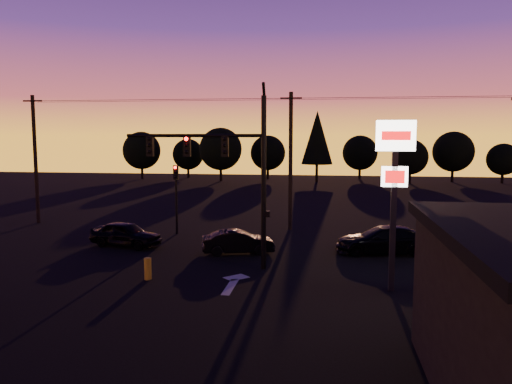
# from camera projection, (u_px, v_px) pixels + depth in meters

# --- Properties ---
(ground) EXTENTS (120.00, 120.00, 0.00)m
(ground) POSITION_uv_depth(u_px,v_px,m) (213.00, 294.00, 19.60)
(ground) COLOR black
(ground) RESTS_ON ground
(lane_arrow) EXTENTS (1.20, 3.10, 0.01)m
(lane_arrow) POSITION_uv_depth(u_px,v_px,m) (233.00, 282.00, 21.17)
(lane_arrow) COLOR beige
(lane_arrow) RESTS_ON ground
(traffic_signal_mast) EXTENTS (6.79, 0.52, 8.58)m
(traffic_signal_mast) POSITION_uv_depth(u_px,v_px,m) (229.00, 163.00, 22.99)
(traffic_signal_mast) COLOR black
(traffic_signal_mast) RESTS_ON ground
(secondary_signal) EXTENTS (0.30, 0.31, 4.35)m
(secondary_signal) POSITION_uv_depth(u_px,v_px,m) (176.00, 189.00, 31.28)
(secondary_signal) COLOR black
(secondary_signal) RESTS_ON ground
(pylon_sign) EXTENTS (1.50, 0.28, 6.80)m
(pylon_sign) POSITION_uv_depth(u_px,v_px,m) (395.00, 169.00, 19.54)
(pylon_sign) COLOR black
(pylon_sign) RESTS_ON ground
(utility_pole_0) EXTENTS (1.40, 0.26, 9.00)m
(utility_pole_0) POSITION_uv_depth(u_px,v_px,m) (35.00, 159.00, 35.10)
(utility_pole_0) COLOR black
(utility_pole_0) RESTS_ON ground
(utility_pole_1) EXTENTS (1.40, 0.26, 9.00)m
(utility_pole_1) POSITION_uv_depth(u_px,v_px,m) (291.00, 160.00, 32.58)
(utility_pole_1) COLOR black
(utility_pole_1) RESTS_ON ground
(power_wires) EXTENTS (36.00, 1.22, 0.07)m
(power_wires) POSITION_uv_depth(u_px,v_px,m) (291.00, 99.00, 32.13)
(power_wires) COLOR black
(power_wires) RESTS_ON ground
(bollard) EXTENTS (0.31, 0.31, 0.94)m
(bollard) POSITION_uv_depth(u_px,v_px,m) (148.00, 269.00, 21.56)
(bollard) COLOR gold
(bollard) RESTS_ON ground
(tree_0) EXTENTS (5.36, 5.36, 6.74)m
(tree_0) POSITION_uv_depth(u_px,v_px,m) (142.00, 151.00, 71.42)
(tree_0) COLOR black
(tree_0) RESTS_ON ground
(tree_1) EXTENTS (4.54, 4.54, 5.71)m
(tree_1) POSITION_uv_depth(u_px,v_px,m) (188.00, 154.00, 73.60)
(tree_1) COLOR black
(tree_1) RESTS_ON ground
(tree_2) EXTENTS (5.77, 5.78, 7.26)m
(tree_2) POSITION_uv_depth(u_px,v_px,m) (221.00, 149.00, 67.73)
(tree_2) COLOR black
(tree_2) RESTS_ON ground
(tree_3) EXTENTS (4.95, 4.95, 6.22)m
(tree_3) POSITION_uv_depth(u_px,v_px,m) (268.00, 153.00, 70.89)
(tree_3) COLOR black
(tree_3) RESTS_ON ground
(tree_4) EXTENTS (4.18, 4.18, 9.50)m
(tree_4) POSITION_uv_depth(u_px,v_px,m) (317.00, 138.00, 66.71)
(tree_4) COLOR black
(tree_4) RESTS_ON ground
(tree_5) EXTENTS (4.95, 4.95, 6.22)m
(tree_5) POSITION_uv_depth(u_px,v_px,m) (360.00, 153.00, 71.03)
(tree_5) COLOR black
(tree_5) RESTS_ON ground
(tree_6) EXTENTS (4.54, 4.54, 5.71)m
(tree_6) POSITION_uv_depth(u_px,v_px,m) (410.00, 157.00, 64.32)
(tree_6) COLOR black
(tree_6) RESTS_ON ground
(tree_7) EXTENTS (5.36, 5.36, 6.74)m
(tree_7) POSITION_uv_depth(u_px,v_px,m) (453.00, 152.00, 66.36)
(tree_7) COLOR black
(tree_7) RESTS_ON ground
(tree_8) EXTENTS (4.12, 4.12, 5.19)m
(tree_8) POSITION_uv_depth(u_px,v_px,m) (503.00, 159.00, 64.64)
(tree_8) COLOR black
(tree_8) RESTS_ON ground
(car_left) EXTENTS (4.35, 2.53, 1.39)m
(car_left) POSITION_uv_depth(u_px,v_px,m) (126.00, 234.00, 28.02)
(car_left) COLOR black
(car_left) RESTS_ON ground
(car_mid) EXTENTS (4.01, 2.31, 1.25)m
(car_mid) POSITION_uv_depth(u_px,v_px,m) (238.00, 242.00, 26.29)
(car_mid) COLOR black
(car_mid) RESTS_ON ground
(car_right) EXTENTS (5.23, 2.67, 1.45)m
(car_right) POSITION_uv_depth(u_px,v_px,m) (383.00, 240.00, 26.32)
(car_right) COLOR black
(car_right) RESTS_ON ground
(suv_parked) EXTENTS (4.04, 5.26, 1.33)m
(suv_parked) POSITION_uv_depth(u_px,v_px,m) (501.00, 317.00, 15.30)
(suv_parked) COLOR black
(suv_parked) RESTS_ON ground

